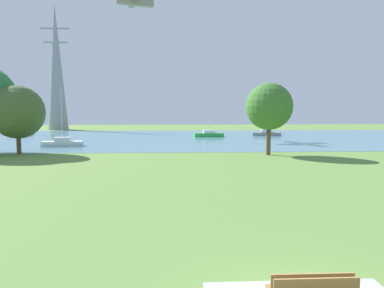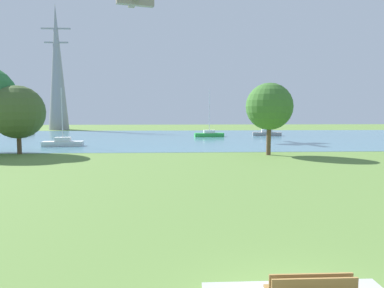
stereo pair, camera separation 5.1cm
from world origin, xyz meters
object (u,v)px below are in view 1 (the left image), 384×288
Objects in this scene: sailboat_white at (63,143)px; tree_east_near at (17,112)px; tree_west_near at (269,107)px; electricity_pylon at (56,67)px; sailboat_brown at (20,132)px; light_aircraft at (135,2)px; sailboat_green at (209,134)px; sailboat_gray at (266,133)px.

tree_east_near is (-2.02, -7.50, 3.75)m from sailboat_white.
tree_west_near is 0.25× the size of electricity_pylon.
electricity_pylon is at bearing 81.76° from sailboat_brown.
tree_east_near is 33.72m from light_aircraft.
sailboat_white is 25.16m from tree_west_near.
sailboat_white is (14.68, -22.91, 0.01)m from sailboat_brown.
tree_east_near is at bearing -105.09° from sailboat_white.
tree_east_near is 25.02m from tree_west_near.
sailboat_green reaches higher than sailboat_gray.
sailboat_gray is (44.14, -6.35, -0.01)m from sailboat_brown.
sailboat_green is 0.93× the size of light_aircraft.
sailboat_white is 1.00× the size of tree_west_near.
tree_west_near is (3.58, -24.17, 4.28)m from sailboat_green.
sailboat_brown is 0.93× the size of tree_west_near.
sailboat_gray is 0.20× the size of electricity_pylon.
light_aircraft is (-12.37, 4.47, 22.33)m from sailboat_green.
tree_west_near is 59.88m from electricity_pylon.
tree_east_near is (-21.35, -22.19, 3.74)m from sailboat_green.
sailboat_green is at bearing 98.43° from tree_west_near.
sailboat_gray is 48.99m from electricity_pylon.
electricity_pylon reaches higher than light_aircraft.
sailboat_white is at bearing -57.36° from sailboat_brown.
sailboat_brown is at bearing 171.82° from sailboat_gray.
sailboat_gray is at bearing 10.43° from sailboat_green.
tree_west_near is (24.93, -1.98, 0.54)m from tree_east_near.
sailboat_brown is 0.93× the size of sailboat_white.
sailboat_green is at bearing -36.13° from electricity_pylon.
tree_east_near is at bearing -133.89° from sailboat_green.
electricity_pylon is 28.45m from light_aircraft.
sailboat_white is 0.25× the size of electricity_pylon.
tree_east_near is 0.97× the size of tree_west_near.
light_aircraft is at bearing 173.41° from sailboat_gray.
tree_west_near is (-6.56, -26.04, 4.30)m from sailboat_gray.
sailboat_brown is 31.33m from light_aircraft.
light_aircraft is at bearing 160.14° from sailboat_green.
light_aircraft reaches higher than sailboat_gray.
tree_west_near is (37.59, -32.38, 4.29)m from sailboat_brown.
tree_east_near is at bearing -108.61° from light_aircraft.
sailboat_brown is 20.31m from electricity_pylon.
tree_west_near reaches higher than sailboat_gray.
tree_east_near reaches higher than sailboat_brown.
electricity_pylon is (-35.41, 47.40, 9.20)m from tree_west_near.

